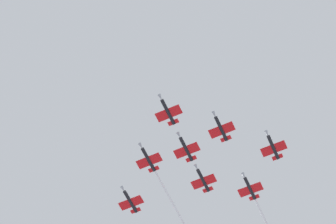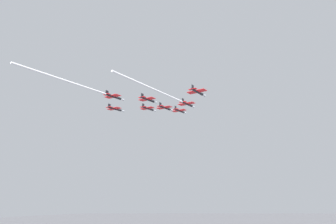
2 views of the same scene
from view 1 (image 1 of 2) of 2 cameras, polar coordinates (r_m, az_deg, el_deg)
jet_lead at (r=221.28m, az=-0.03°, el=0.06°), size 9.73×11.55×2.63m
jet_port_inner at (r=225.86m, az=4.65°, el=-1.41°), size 9.73×11.55×2.63m
jet_starboard_inner at (r=238.20m, az=0.02°, el=-7.30°), size 36.59×50.03×2.63m
jet_port_outer at (r=227.01m, az=1.57°, el=-3.21°), size 9.73×11.55×2.63m
jet_starboard_outer at (r=230.59m, az=9.17°, el=-3.02°), size 9.73×11.55×2.63m
jet_center_rear at (r=240.56m, az=-3.34°, el=-7.79°), size 9.73×11.55×2.63m
jet_port_trail at (r=235.75m, az=3.07°, el=-5.95°), size 9.73×11.55×2.63m
jet_starboard_trail at (r=249.52m, az=8.40°, el=-9.15°), size 33.67×45.99×2.63m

